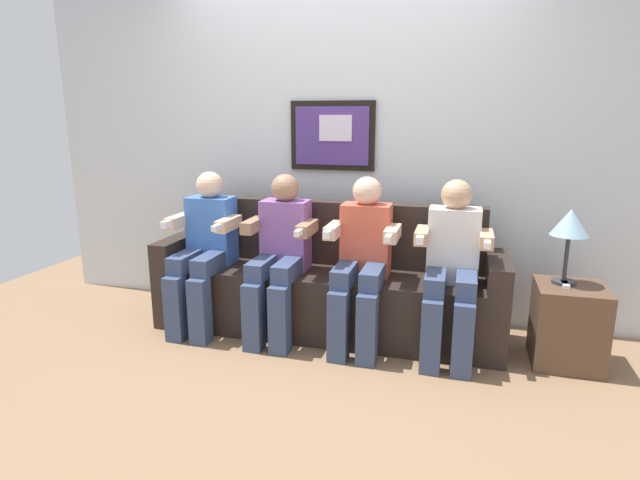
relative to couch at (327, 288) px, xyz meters
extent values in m
plane|color=#8C6B4C|center=(0.00, -0.33, -0.31)|extent=(6.25, 6.25, 0.00)
cube|color=silver|center=(0.00, 0.44, 0.99)|extent=(4.81, 0.05, 2.60)
cube|color=black|center=(-0.06, 0.40, 1.04)|extent=(0.63, 0.03, 0.50)
cube|color=#4C337F|center=(-0.06, 0.38, 1.04)|extent=(0.55, 0.02, 0.42)
cube|color=silver|center=(-0.03, 0.37, 1.09)|extent=(0.24, 0.02, 0.18)
cube|color=#2D231E|center=(0.00, -0.04, -0.09)|extent=(2.13, 0.58, 0.45)
cube|color=#2D231E|center=(0.00, 0.18, 0.36)|extent=(2.13, 0.14, 0.45)
cube|color=#2D231E|center=(-1.13, -0.04, 0.00)|extent=(0.14, 0.58, 0.62)
cube|color=#2D231E|center=(1.13, -0.04, 0.00)|extent=(0.14, 0.58, 0.62)
cube|color=#3F72CC|center=(-0.85, -0.05, 0.38)|extent=(0.32, 0.20, 0.48)
sphere|color=beige|center=(-0.85, -0.05, 0.70)|extent=(0.19, 0.19, 0.19)
cube|color=#38476B|center=(-0.94, -0.25, 0.20)|extent=(0.12, 0.40, 0.12)
cube|color=#38476B|center=(-0.76, -0.25, 0.20)|extent=(0.12, 0.40, 0.12)
cube|color=#38476B|center=(-0.94, -0.45, -0.09)|extent=(0.12, 0.12, 0.45)
cube|color=#38476B|center=(-0.76, -0.45, -0.09)|extent=(0.12, 0.12, 0.45)
cube|color=beige|center=(-1.04, -0.17, 0.46)|extent=(0.08, 0.28, 0.08)
cube|color=beige|center=(-0.66, -0.17, 0.46)|extent=(0.08, 0.28, 0.08)
cube|color=white|center=(-0.66, -0.33, 0.47)|extent=(0.04, 0.13, 0.04)
cube|color=white|center=(-1.04, -0.33, 0.47)|extent=(0.04, 0.10, 0.04)
cube|color=#8C59A5|center=(-0.28, -0.05, 0.38)|extent=(0.32, 0.20, 0.48)
sphere|color=#9E7556|center=(-0.28, -0.05, 0.70)|extent=(0.19, 0.19, 0.19)
cube|color=#38476B|center=(-0.37, -0.25, 0.20)|extent=(0.12, 0.40, 0.12)
cube|color=#38476B|center=(-0.19, -0.25, 0.20)|extent=(0.12, 0.40, 0.12)
cube|color=#38476B|center=(-0.37, -0.45, -0.09)|extent=(0.12, 0.12, 0.45)
cube|color=#38476B|center=(-0.19, -0.45, -0.09)|extent=(0.12, 0.12, 0.45)
cube|color=#9E7556|center=(-0.47, -0.17, 0.46)|extent=(0.08, 0.28, 0.08)
cube|color=#9E7556|center=(-0.09, -0.17, 0.46)|extent=(0.08, 0.28, 0.08)
cube|color=white|center=(-0.09, -0.33, 0.47)|extent=(0.04, 0.13, 0.04)
cube|color=#D8593F|center=(0.28, -0.05, 0.38)|extent=(0.32, 0.20, 0.48)
sphere|color=beige|center=(0.28, -0.05, 0.70)|extent=(0.19, 0.19, 0.19)
cube|color=#38476B|center=(0.19, -0.25, 0.20)|extent=(0.12, 0.40, 0.12)
cube|color=#38476B|center=(0.37, -0.25, 0.20)|extent=(0.12, 0.40, 0.12)
cube|color=#38476B|center=(0.19, -0.45, -0.09)|extent=(0.12, 0.12, 0.45)
cube|color=#38476B|center=(0.37, -0.45, -0.09)|extent=(0.12, 0.12, 0.45)
cube|color=beige|center=(0.09, -0.17, 0.46)|extent=(0.08, 0.28, 0.08)
cube|color=beige|center=(0.47, -0.17, 0.46)|extent=(0.08, 0.28, 0.08)
cube|color=white|center=(0.47, -0.33, 0.47)|extent=(0.04, 0.13, 0.04)
cube|color=white|center=(0.09, -0.33, 0.47)|extent=(0.04, 0.10, 0.04)
cube|color=white|center=(0.85, -0.05, 0.38)|extent=(0.32, 0.20, 0.48)
sphere|color=tan|center=(0.85, -0.05, 0.70)|extent=(0.19, 0.19, 0.19)
cube|color=#38476B|center=(0.76, -0.25, 0.20)|extent=(0.12, 0.40, 0.12)
cube|color=#38476B|center=(0.94, -0.25, 0.20)|extent=(0.12, 0.40, 0.12)
cube|color=#38476B|center=(0.76, -0.45, -0.09)|extent=(0.12, 0.12, 0.45)
cube|color=#38476B|center=(0.94, -0.45, -0.09)|extent=(0.12, 0.12, 0.45)
cube|color=tan|center=(0.66, -0.17, 0.46)|extent=(0.08, 0.28, 0.08)
cube|color=tan|center=(1.04, -0.17, 0.46)|extent=(0.08, 0.28, 0.08)
cube|color=white|center=(1.04, -0.33, 0.47)|extent=(0.04, 0.13, 0.04)
cube|color=white|center=(0.66, -0.33, 0.47)|extent=(0.04, 0.10, 0.04)
cube|color=brown|center=(1.55, -0.11, -0.06)|extent=(0.40, 0.40, 0.50)
cylinder|color=#333338|center=(1.51, -0.07, 0.20)|extent=(0.14, 0.14, 0.02)
cylinder|color=#333338|center=(1.51, -0.07, 0.35)|extent=(0.02, 0.02, 0.28)
cone|color=#8CB2CC|center=(1.51, -0.07, 0.57)|extent=(0.22, 0.22, 0.16)
cube|color=white|center=(1.51, -0.12, 0.20)|extent=(0.04, 0.13, 0.02)
camera|label=1|loc=(0.88, -3.36, 1.18)|focal=29.12mm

